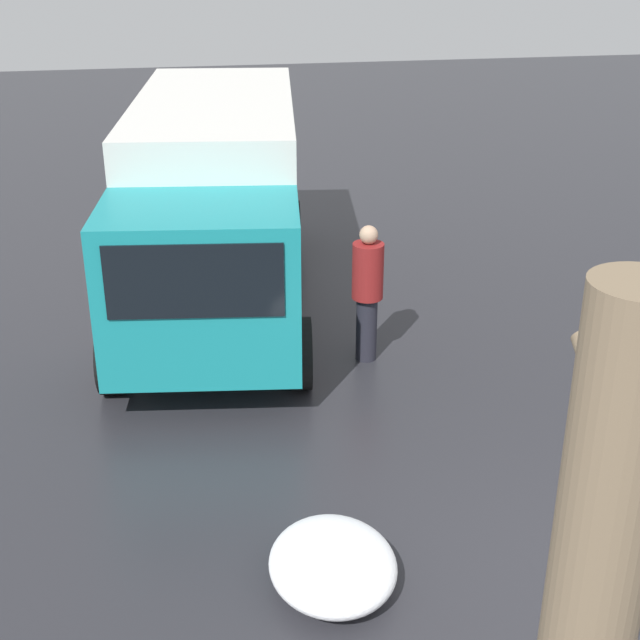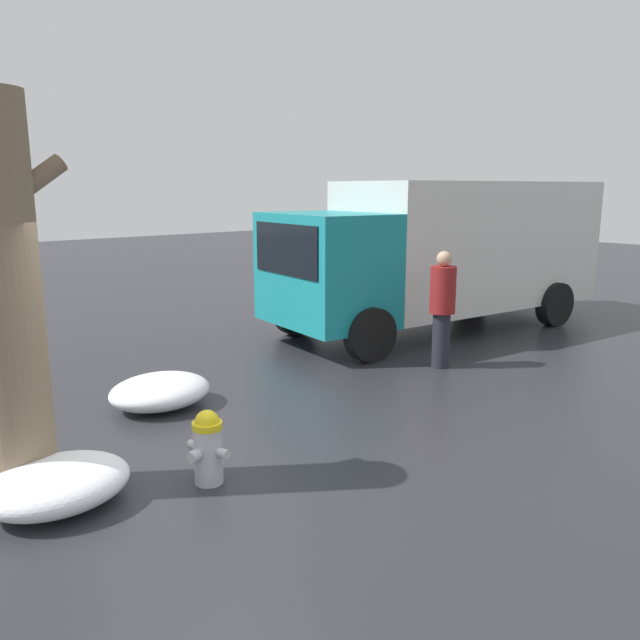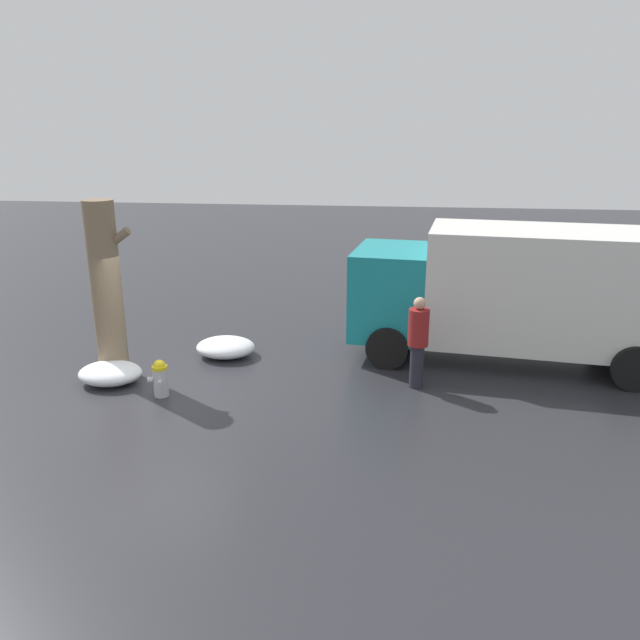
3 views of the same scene
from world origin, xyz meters
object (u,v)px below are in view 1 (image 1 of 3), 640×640
tree_trunk (600,550)px  pedestrian (367,288)px  fire_hydrant (613,569)px  delivery_truck (215,198)px

tree_trunk → pedestrian: (6.24, 0.04, -0.81)m
fire_hydrant → tree_trunk: (-1.38, 0.99, 1.44)m
fire_hydrant → delivery_truck: delivery_truck is taller
fire_hydrant → pedestrian: bearing=175.3°
pedestrian → fire_hydrant: bearing=175.0°
tree_trunk → delivery_truck: (8.56, 1.81, -0.21)m
tree_trunk → delivery_truck: size_ratio=0.49×
delivery_truck → tree_trunk: bearing=109.0°
fire_hydrant → tree_trunk: tree_trunk is taller
tree_trunk → pedestrian: size_ratio=1.95×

